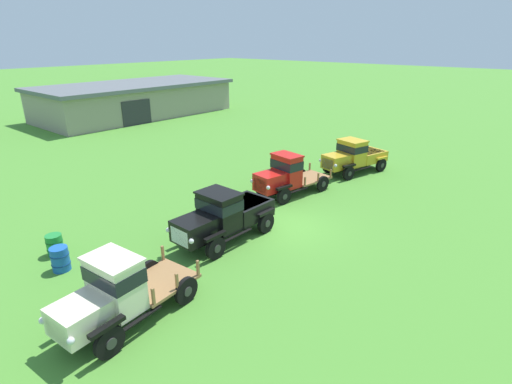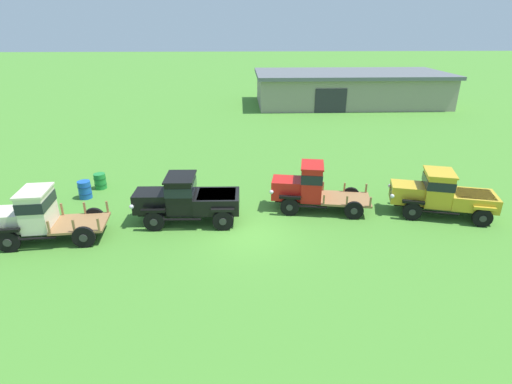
{
  "view_description": "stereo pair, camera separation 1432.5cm",
  "coord_description": "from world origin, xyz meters",
  "px_view_note": "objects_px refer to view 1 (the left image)",
  "views": [
    {
      "loc": [
        -13.33,
        -9.72,
        8.04
      ],
      "look_at": [
        0.53,
        2.16,
        1.0
      ],
      "focal_mm": 28.0,
      "sensor_mm": 36.0,
      "label": 1
    },
    {
      "loc": [
        -0.17,
        -15.37,
        8.45
      ],
      "look_at": [
        0.53,
        2.16,
        1.0
      ],
      "focal_mm": 28.0,
      "sensor_mm": 36.0,
      "label": 2
    }
  ],
  "objects_px": {
    "oil_drum_near_fence": "(60,259)",
    "vintage_truck_midrow_center": "(285,175)",
    "farm_shed": "(136,99)",
    "vintage_truck_foreground_near": "(113,293)",
    "vintage_truck_far_side": "(354,156)",
    "vintage_truck_second_in_line": "(224,215)",
    "oil_drum_beside_row": "(55,245)"
  },
  "relations": [
    {
      "from": "oil_drum_near_fence",
      "to": "vintage_truck_midrow_center",
      "type": "bearing_deg",
      "value": -8.85
    },
    {
      "from": "farm_shed",
      "to": "oil_drum_near_fence",
      "type": "bearing_deg",
      "value": -128.71
    },
    {
      "from": "vintage_truck_foreground_near",
      "to": "oil_drum_near_fence",
      "type": "bearing_deg",
      "value": 85.42
    },
    {
      "from": "vintage_truck_foreground_near",
      "to": "vintage_truck_far_side",
      "type": "height_order",
      "value": "vintage_truck_foreground_near"
    },
    {
      "from": "oil_drum_near_fence",
      "to": "vintage_truck_foreground_near",
      "type": "bearing_deg",
      "value": -94.58
    },
    {
      "from": "vintage_truck_second_in_line",
      "to": "oil_drum_near_fence",
      "type": "bearing_deg",
      "value": 153.29
    },
    {
      "from": "vintage_truck_foreground_near",
      "to": "vintage_truck_midrow_center",
      "type": "distance_m",
      "value": 12.01
    },
    {
      "from": "oil_drum_beside_row",
      "to": "vintage_truck_far_side",
      "type": "bearing_deg",
      "value": -12.98
    },
    {
      "from": "vintage_truck_foreground_near",
      "to": "vintage_truck_far_side",
      "type": "bearing_deg",
      "value": 5.43
    },
    {
      "from": "farm_shed",
      "to": "vintage_truck_midrow_center",
      "type": "bearing_deg",
      "value": -108.23
    },
    {
      "from": "vintage_truck_midrow_center",
      "to": "oil_drum_near_fence",
      "type": "bearing_deg",
      "value": 171.15
    },
    {
      "from": "vintage_truck_foreground_near",
      "to": "vintage_truck_second_in_line",
      "type": "distance_m",
      "value": 6.2
    },
    {
      "from": "vintage_truck_foreground_near",
      "to": "farm_shed",
      "type": "bearing_deg",
      "value": 55.17
    },
    {
      "from": "vintage_truck_foreground_near",
      "to": "vintage_truck_second_in_line",
      "type": "bearing_deg",
      "value": 14.0
    },
    {
      "from": "farm_shed",
      "to": "vintage_truck_far_side",
      "type": "xyz_separation_m",
      "value": [
        -2.81,
        -27.99,
        -0.68
      ]
    },
    {
      "from": "vintage_truck_midrow_center",
      "to": "vintage_truck_far_side",
      "type": "distance_m",
      "value": 6.18
    },
    {
      "from": "oil_drum_beside_row",
      "to": "oil_drum_near_fence",
      "type": "distance_m",
      "value": 1.34
    },
    {
      "from": "vintage_truck_second_in_line",
      "to": "vintage_truck_far_side",
      "type": "distance_m",
      "value": 11.83
    },
    {
      "from": "vintage_truck_midrow_center",
      "to": "farm_shed",
      "type": "bearing_deg",
      "value": 71.77
    },
    {
      "from": "farm_shed",
      "to": "vintage_truck_far_side",
      "type": "height_order",
      "value": "farm_shed"
    },
    {
      "from": "vintage_truck_foreground_near",
      "to": "vintage_truck_far_side",
      "type": "relative_size",
      "value": 0.95
    },
    {
      "from": "vintage_truck_second_in_line",
      "to": "vintage_truck_far_side",
      "type": "bearing_deg",
      "value": 0.95
    },
    {
      "from": "farm_shed",
      "to": "oil_drum_beside_row",
      "type": "distance_m",
      "value": 31.26
    },
    {
      "from": "oil_drum_beside_row",
      "to": "oil_drum_near_fence",
      "type": "xyz_separation_m",
      "value": [
        -0.38,
        -1.29,
        0.03
      ]
    },
    {
      "from": "vintage_truck_far_side",
      "to": "farm_shed",
      "type": "bearing_deg",
      "value": 84.27
    },
    {
      "from": "vintage_truck_midrow_center",
      "to": "vintage_truck_far_side",
      "type": "xyz_separation_m",
      "value": [
        6.12,
        -0.88,
        -0.09
      ]
    },
    {
      "from": "vintage_truck_second_in_line",
      "to": "vintage_truck_midrow_center",
      "type": "distance_m",
      "value": 5.81
    },
    {
      "from": "vintage_truck_foreground_near",
      "to": "oil_drum_beside_row",
      "type": "distance_m",
      "value": 5.74
    },
    {
      "from": "vintage_truck_far_side",
      "to": "oil_drum_beside_row",
      "type": "relative_size",
      "value": 5.75
    },
    {
      "from": "oil_drum_beside_row",
      "to": "farm_shed",
      "type": "bearing_deg",
      "value": 50.35
    },
    {
      "from": "farm_shed",
      "to": "oil_drum_near_fence",
      "type": "height_order",
      "value": "farm_shed"
    },
    {
      "from": "farm_shed",
      "to": "vintage_truck_midrow_center",
      "type": "distance_m",
      "value": 28.55
    }
  ]
}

